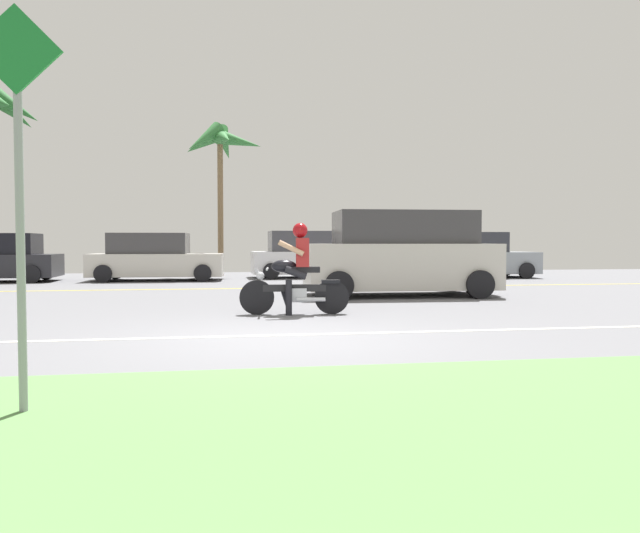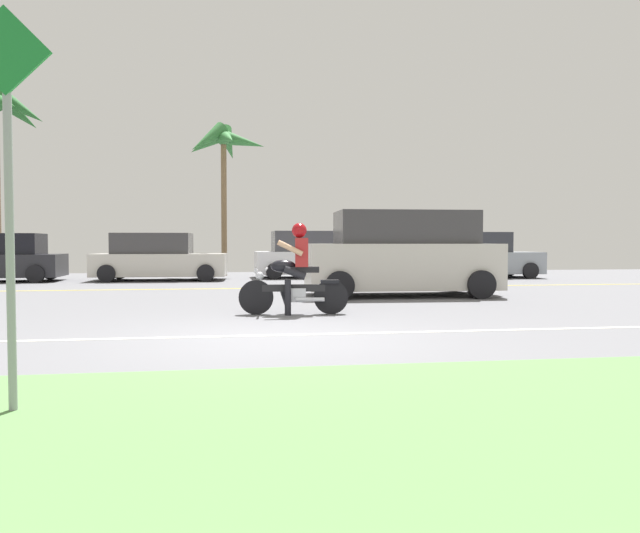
{
  "view_description": "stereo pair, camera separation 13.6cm",
  "coord_description": "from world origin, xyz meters",
  "px_view_note": "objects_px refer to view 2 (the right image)",
  "views": [
    {
      "loc": [
        -0.74,
        -7.95,
        1.26
      ],
      "look_at": [
        1.16,
        3.76,
        0.79
      ],
      "focal_mm": 34.14,
      "sensor_mm": 36.0,
      "label": 1
    },
    {
      "loc": [
        -0.6,
        -7.97,
        1.26
      ],
      "look_at": [
        1.16,
        3.76,
        0.79
      ],
      "focal_mm": 34.14,
      "sensor_mm": 36.0,
      "label": 2
    }
  ],
  "objects_px": {
    "motorcyclist": "(295,276)",
    "parked_car_2": "(311,256)",
    "suv_nearby": "(402,255)",
    "parked_car_3": "(476,256)",
    "parked_car_1": "(159,258)",
    "street_sign": "(8,172)",
    "palm_tree_1": "(223,146)"
  },
  "relations": [
    {
      "from": "parked_car_3",
      "to": "street_sign",
      "type": "relative_size",
      "value": 1.52
    },
    {
      "from": "street_sign",
      "to": "parked_car_1",
      "type": "bearing_deg",
      "value": 92.78
    },
    {
      "from": "motorcyclist",
      "to": "street_sign",
      "type": "relative_size",
      "value": 0.66
    },
    {
      "from": "parked_car_1",
      "to": "parked_car_2",
      "type": "xyz_separation_m",
      "value": [
        5.23,
        0.9,
        0.04
      ]
    },
    {
      "from": "parked_car_2",
      "to": "parked_car_3",
      "type": "bearing_deg",
      "value": -8.91
    },
    {
      "from": "suv_nearby",
      "to": "street_sign",
      "type": "xyz_separation_m",
      "value": [
        -5.58,
        -9.32,
        0.79
      ]
    },
    {
      "from": "parked_car_2",
      "to": "palm_tree_1",
      "type": "bearing_deg",
      "value": 152.25
    },
    {
      "from": "parked_car_1",
      "to": "street_sign",
      "type": "xyz_separation_m",
      "value": [
        0.78,
        -16.15,
        1.02
      ]
    },
    {
      "from": "parked_car_2",
      "to": "suv_nearby",
      "type": "bearing_deg",
      "value": -81.68
    },
    {
      "from": "motorcyclist",
      "to": "palm_tree_1",
      "type": "distance_m",
      "value": 13.46
    },
    {
      "from": "palm_tree_1",
      "to": "parked_car_2",
      "type": "bearing_deg",
      "value": -27.75
    },
    {
      "from": "motorcyclist",
      "to": "suv_nearby",
      "type": "bearing_deg",
      "value": 48.98
    },
    {
      "from": "suv_nearby",
      "to": "palm_tree_1",
      "type": "height_order",
      "value": "palm_tree_1"
    },
    {
      "from": "suv_nearby",
      "to": "parked_car_3",
      "type": "xyz_separation_m",
      "value": [
        4.7,
        6.81,
        -0.21
      ]
    },
    {
      "from": "street_sign",
      "to": "suv_nearby",
      "type": "bearing_deg",
      "value": 59.1
    },
    {
      "from": "suv_nearby",
      "to": "parked_car_1",
      "type": "relative_size",
      "value": 1.07
    },
    {
      "from": "parked_car_3",
      "to": "palm_tree_1",
      "type": "distance_m",
      "value": 10.18
    },
    {
      "from": "parked_car_3",
      "to": "street_sign",
      "type": "bearing_deg",
      "value": -122.5
    },
    {
      "from": "suv_nearby",
      "to": "palm_tree_1",
      "type": "xyz_separation_m",
      "value": [
        -4.25,
        9.37,
        3.91
      ]
    },
    {
      "from": "parked_car_1",
      "to": "parked_car_3",
      "type": "distance_m",
      "value": 11.06
    },
    {
      "from": "parked_car_3",
      "to": "street_sign",
      "type": "distance_m",
      "value": 19.15
    },
    {
      "from": "motorcyclist",
      "to": "parked_car_3",
      "type": "bearing_deg",
      "value": 53.16
    },
    {
      "from": "parked_car_3",
      "to": "street_sign",
      "type": "xyz_separation_m",
      "value": [
        -10.28,
        -16.13,
        1.0
      ]
    },
    {
      "from": "parked_car_1",
      "to": "suv_nearby",
      "type": "bearing_deg",
      "value": -47.03
    },
    {
      "from": "motorcyclist",
      "to": "palm_tree_1",
      "type": "height_order",
      "value": "palm_tree_1"
    },
    {
      "from": "motorcyclist",
      "to": "parked_car_2",
      "type": "bearing_deg",
      "value": 80.83
    },
    {
      "from": "street_sign",
      "to": "parked_car_3",
      "type": "bearing_deg",
      "value": 57.5
    },
    {
      "from": "motorcyclist",
      "to": "parked_car_2",
      "type": "height_order",
      "value": "parked_car_2"
    },
    {
      "from": "suv_nearby",
      "to": "parked_car_2",
      "type": "xyz_separation_m",
      "value": [
        -1.13,
        7.73,
        -0.19
      ]
    },
    {
      "from": "palm_tree_1",
      "to": "street_sign",
      "type": "relative_size",
      "value": 1.98
    },
    {
      "from": "motorcyclist",
      "to": "palm_tree_1",
      "type": "relative_size",
      "value": 0.33
    },
    {
      "from": "parked_car_3",
      "to": "palm_tree_1",
      "type": "height_order",
      "value": "palm_tree_1"
    }
  ]
}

